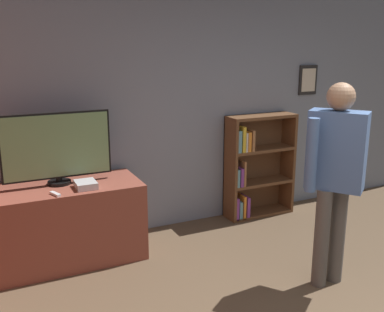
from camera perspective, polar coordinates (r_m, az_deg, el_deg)
The scene contains 7 objects.
wall_back at distance 5.22m, azimuth 2.14°, elevation 6.19°, with size 7.08×0.09×2.70m.
tv_ledge at distance 4.55m, azimuth -15.97°, elevation -8.28°, with size 1.48×0.67×0.76m.
television at distance 4.40m, azimuth -16.79°, elevation 1.02°, with size 1.01×0.22×0.69m.
game_console at distance 4.30m, azimuth -13.35°, elevation -3.55°, with size 0.19×0.22×0.06m.
remote_loose at distance 4.17m, azimuth -16.98°, elevation -4.64°, with size 0.08×0.14×0.02m.
bookshelf at distance 5.49m, azimuth 7.88°, elevation -1.35°, with size 0.86×0.28×1.25m.
person at distance 3.94m, azimuth 17.73°, elevation -1.42°, with size 0.61×0.50×1.77m.
Camera 1 is at (-2.39, -1.85, 2.08)m, focal length 42.00 mm.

